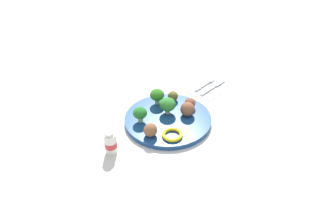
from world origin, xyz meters
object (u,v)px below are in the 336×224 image
plate (168,119)px  meatball_mid_right (190,103)px  pepper_ring_front_left (172,135)px  broccoli_floret_back_right (168,105)px  broccoli_floret_mid_right (157,95)px  napkin (208,87)px  meatball_mid_left (173,96)px  meatball_front_left (187,109)px  broccoli_floret_front_right (140,113)px  yogurt_bottle (111,143)px  knife (214,86)px  meatball_front_right (150,130)px  fork (206,83)px

plate → meatball_mid_right: size_ratio=7.61×
pepper_ring_front_left → broccoli_floret_back_right: bearing=51.2°
plate → broccoli_floret_mid_right: broccoli_floret_mid_right is taller
meatball_mid_right → napkin: meatball_mid_right is taller
broccoli_floret_back_right → meatball_mid_left: (0.07, 0.04, -0.02)m
meatball_front_left → plate: bearing=144.8°
broccoli_floret_back_right → broccoli_floret_mid_right: size_ratio=1.02×
plate → broccoli_floret_front_right: 0.10m
broccoli_floret_mid_right → napkin: size_ratio=0.32×
meatball_front_left → broccoli_floret_back_right: bearing=124.7°
meatball_mid_right → yogurt_bottle: (-0.30, 0.03, -0.00)m
plate → knife: bearing=4.1°
meatball_front_right → yogurt_bottle: bearing=159.7°
broccoli_floret_back_right → meatball_front_left: 0.07m
meatball_front_right → napkin: (0.36, 0.06, -0.03)m
broccoli_floret_front_right → yogurt_bottle: (-0.14, -0.03, -0.02)m
meatball_mid_right → meatball_mid_left: bearing=96.2°
broccoli_floret_mid_right → meatball_front_left: (0.02, -0.12, -0.01)m
broccoli_floret_mid_right → yogurt_bottle: 0.25m
plate → meatball_mid_left: size_ratio=7.77×
plate → fork: (0.27, 0.06, -0.00)m
knife → meatball_front_left: bearing=-165.6°
napkin → broccoli_floret_front_right: bearing=178.4°
meatball_mid_right → yogurt_bottle: yogurt_bottle is taller
meatball_front_left → meatball_mid_left: 0.10m
knife → broccoli_floret_front_right: bearing=175.5°
knife → meatball_mid_right: bearing=-169.0°
broccoli_floret_mid_right → fork: bearing=-6.2°
meatball_front_left → meatball_front_right: size_ratio=1.14×
fork → yogurt_bottle: 0.48m
meatball_front_right → knife: size_ratio=0.28×
pepper_ring_front_left → meatball_mid_right: bearing=21.7°
meatball_front_right → meatball_mid_right: bearing=3.2°
broccoli_floret_mid_right → meatball_mid_left: bearing=-26.1°
fork → meatball_mid_left: bearing=179.9°
broccoli_floret_front_right → napkin: 0.34m
broccoli_floret_back_right → meatball_front_right: bearing=-159.6°
plate → pepper_ring_front_left: size_ratio=4.47×
broccoli_floret_front_right → meatball_mid_right: size_ratio=1.36×
meatball_front_left → meatball_front_right: meatball_front_left is taller
broccoli_floret_back_right → meatball_mid_right: 0.08m
broccoli_floret_front_right → yogurt_bottle: 0.14m
fork → broccoli_floret_mid_right: bearing=173.8°
napkin → fork: bearing=72.3°
plate → fork: size_ratio=2.32×
broccoli_floret_back_right → napkin: 0.25m
meatball_mid_right → knife: meatball_mid_right is taller
broccoli_floret_mid_right → knife: 0.25m
broccoli_floret_back_right → yogurt_bottle: bearing=-179.7°
plate → yogurt_bottle: size_ratio=3.97×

